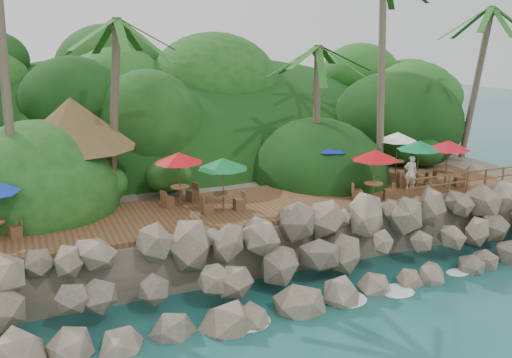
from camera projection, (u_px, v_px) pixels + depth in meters
name	position (u px, v px, depth m)	size (l,w,h in m)	color
ground	(324.00, 312.00, 19.49)	(140.00, 140.00, 0.00)	#19514F
land_base	(190.00, 178.00, 33.40)	(32.00, 25.20, 2.10)	gray
jungle_hill	(161.00, 168.00, 40.32)	(44.80, 28.00, 15.40)	#143811
seawall	(298.00, 261.00, 20.96)	(29.00, 4.00, 2.30)	gray
terrace	(256.00, 205.00, 24.24)	(26.00, 5.00, 0.20)	brown
jungle_foliage	(196.00, 199.00, 32.78)	(44.00, 16.00, 12.00)	#143811
foam_line	(319.00, 307.00, 19.74)	(25.20, 0.80, 0.06)	white
palapa	(72.00, 123.00, 23.64)	(5.33, 5.33, 4.60)	brown
dining_clusters	(281.00, 158.00, 24.29)	(22.06, 5.31, 2.29)	brown
railing	(477.00, 178.00, 25.95)	(8.30, 0.10, 1.00)	brown
waiter	(411.00, 172.00, 26.17)	(0.60, 0.40, 1.65)	white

